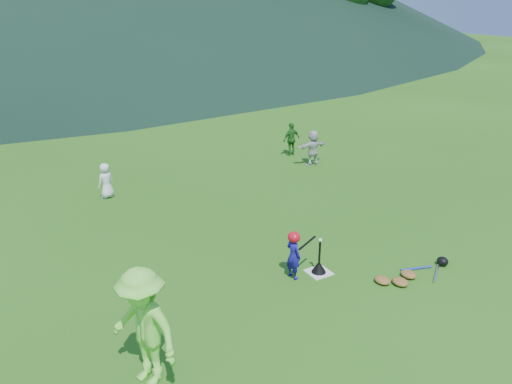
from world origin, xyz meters
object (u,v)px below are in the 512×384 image
at_px(fielder_d, 313,148).
at_px(batting_tee, 319,267).
at_px(batter_child, 293,256).
at_px(fielder_a, 106,181).
at_px(fielder_c, 291,139).
at_px(adult_coach, 144,328).
at_px(equipment_pile, 409,274).
at_px(home_plate, 319,272).

xyz_separation_m(fielder_d, batting_tee, (-3.99, -5.65, -0.45)).
bearing_deg(batter_child, fielder_a, 9.84).
height_order(fielder_d, batting_tee, fielder_d).
relative_size(fielder_c, fielder_d, 1.00).
relative_size(fielder_a, batting_tee, 1.44).
xyz_separation_m(batter_child, adult_coach, (-3.41, -1.30, 0.43)).
bearing_deg(fielder_d, equipment_pile, 71.22).
bearing_deg(fielder_d, batter_child, 52.69).
bearing_deg(adult_coach, equipment_pile, 66.89).
bearing_deg(fielder_d, batting_tee, 56.83).
xyz_separation_m(batter_child, batting_tee, (0.55, -0.12, -0.35)).
relative_size(batter_child, equipment_pile, 0.54).
bearing_deg(batting_tee, adult_coach, -163.47).
xyz_separation_m(fielder_a, fielder_d, (6.58, -0.56, 0.09)).
distance_m(adult_coach, fielder_a, 7.52).
bearing_deg(fielder_d, adult_coach, 42.71).
bearing_deg(home_plate, batting_tee, 0.00).
bearing_deg(fielder_a, equipment_pile, 96.15).
bearing_deg(home_plate, fielder_d, 54.78).
relative_size(home_plate, fielder_a, 0.46).
xyz_separation_m(fielder_a, fielder_c, (6.58, 0.68, 0.09)).
height_order(home_plate, fielder_c, fielder_c).
bearing_deg(fielder_c, fielder_a, 0.11).
xyz_separation_m(home_plate, fielder_a, (-2.59, 6.21, 0.48)).
height_order(adult_coach, fielder_d, adult_coach).
bearing_deg(home_plate, adult_coach, -163.47).
bearing_deg(equipment_pile, fielder_d, 69.17).
relative_size(home_plate, fielder_d, 0.39).
bearing_deg(equipment_pile, fielder_c, 72.19).
bearing_deg(home_plate, batter_child, 167.48).
relative_size(home_plate, batting_tee, 0.66).
relative_size(batter_child, batting_tee, 1.42).
bearing_deg(adult_coach, batter_child, 86.34).
xyz_separation_m(batting_tee, equipment_pile, (1.44, -1.05, -0.06)).
xyz_separation_m(home_plate, equipment_pile, (1.44, -1.05, 0.06)).
distance_m(batting_tee, equipment_pile, 1.78).
bearing_deg(fielder_a, batting_tee, 89.74).
height_order(home_plate, fielder_d, fielder_d).
relative_size(batter_child, adult_coach, 0.53).
bearing_deg(batting_tee, fielder_a, 112.66).
height_order(fielder_c, batting_tee, fielder_c).
distance_m(fielder_a, fielder_c, 6.62).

